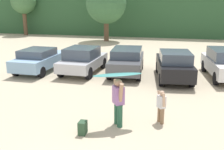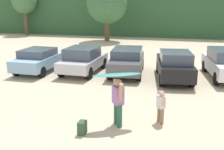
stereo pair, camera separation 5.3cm
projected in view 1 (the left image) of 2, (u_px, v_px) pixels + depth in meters
hillside_ridge at (161, 12)px, 37.69m from camera, size 108.00×12.00×5.70m
tree_center_right at (23, 2)px, 34.51m from camera, size 3.16×3.16×5.84m
tree_right at (106, 3)px, 29.19m from camera, size 4.36×4.36×6.24m
parked_car_sky_blue at (40, 59)px, 17.04m from camera, size 1.98×4.31×1.45m
parked_car_silver at (83, 60)px, 16.64m from camera, size 2.07×4.17×1.60m
parked_car_dark_gray at (127, 60)px, 16.43m from camera, size 2.18×4.32×1.54m
parked_car_black at (174, 65)px, 15.20m from camera, size 2.29×4.51×1.65m
person_adult at (118, 100)px, 9.49m from camera, size 0.52×0.69×1.72m
person_child at (161, 105)px, 9.77m from camera, size 0.38×0.51×1.22m
surfboard_teal at (118, 75)px, 9.33m from camera, size 1.77×1.22×0.09m
backpack_dropped at (83, 128)px, 9.04m from camera, size 0.24×0.34×0.45m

